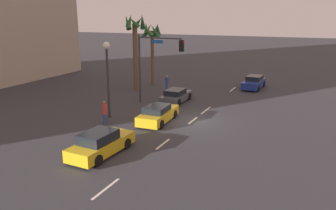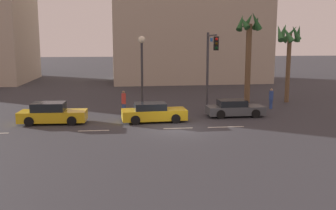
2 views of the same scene
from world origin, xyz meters
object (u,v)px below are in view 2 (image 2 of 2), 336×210
streetlamp (142,59)px  pedestrian_0 (271,98)px  car_2 (153,113)px  pedestrian_1 (124,101)px  traffic_signal (210,59)px  palm_tree_0 (249,41)px  car_3 (52,114)px  palm_tree_1 (289,41)px  car_1 (234,109)px

streetlamp → pedestrian_0: streetlamp is taller
car_2 → pedestrian_1: (-2.01, 3.44, 0.30)m
traffic_signal → palm_tree_0: size_ratio=0.77×
traffic_signal → car_2: bearing=-149.9°
car_3 → traffic_signal: bearing=11.8°
streetlamp → traffic_signal: bearing=-14.9°
pedestrian_1 → palm_tree_1: bearing=13.9°
car_3 → pedestrian_0: bearing=12.2°
car_3 → palm_tree_0: palm_tree_0 is taller
pedestrian_0 → streetlamp: bearing=179.6°
pedestrian_0 → palm_tree_1: 6.20m
car_1 → pedestrian_0: (3.96, 2.79, 0.30)m
car_1 → palm_tree_1: palm_tree_1 is taller
car_3 → pedestrian_1: (4.90, 3.17, 0.26)m
car_1 → palm_tree_1: size_ratio=0.59×
streetlamp → palm_tree_0: palm_tree_0 is taller
pedestrian_1 → traffic_signal: bearing=-6.6°
streetlamp → palm_tree_0: size_ratio=0.74×
car_2 → traffic_signal: bearing=30.1°
car_1 → car_2: car_2 is taller
car_2 → car_3: bearing=177.7°
car_1 → pedestrian_0: pedestrian_0 is taller
pedestrian_0 → pedestrian_1: (-12.14, -0.52, 0.04)m
car_1 → pedestrian_0: bearing=35.2°
car_3 → car_2: bearing=-2.3°
streetlamp → palm_tree_0: (9.66, 3.13, 1.37)m
car_2 → pedestrian_0: pedestrian_0 is taller
palm_tree_1 → pedestrian_0: bearing=-130.4°
car_1 → traffic_signal: (-1.56, 1.51, 3.62)m
car_1 → car_2: bearing=-169.3°
streetlamp → car_3: bearing=-149.4°
car_1 → car_2: size_ratio=0.93×
pedestrian_1 → palm_tree_0: palm_tree_0 is taller
car_1 → traffic_signal: size_ratio=0.68×
car_1 → pedestrian_1: size_ratio=2.41×
streetlamp → car_2: bearing=-82.5°
traffic_signal → pedestrian_0: (5.52, 1.29, -3.32)m
car_1 → streetlamp: streetlamp is taller
car_2 → streetlamp: streetlamp is taller
palm_tree_1 → streetlamp: bearing=-167.1°
streetlamp → pedestrian_0: 11.17m
traffic_signal → pedestrian_0: 6.57m
car_1 → traffic_signal: 4.22m
palm_tree_1 → palm_tree_0: bearing=179.1°
car_1 → car_2: (-6.18, -1.17, 0.04)m
traffic_signal → palm_tree_1: bearing=28.4°
pedestrian_1 → palm_tree_0: bearing=18.5°
palm_tree_1 → car_1: bearing=-138.2°
pedestrian_0 → palm_tree_0: palm_tree_0 is taller
palm_tree_0 → car_3: bearing=-156.7°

